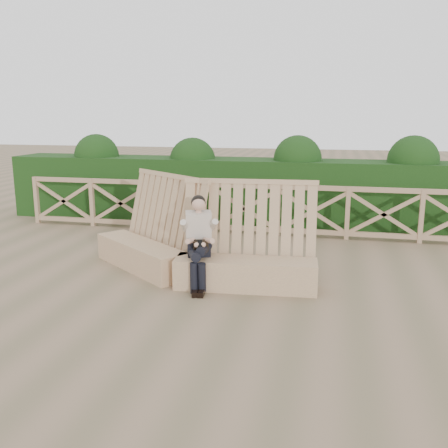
# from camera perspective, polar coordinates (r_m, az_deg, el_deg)

# --- Properties ---
(ground) EXTENTS (60.00, 60.00, 0.00)m
(ground) POSITION_cam_1_polar(r_m,az_deg,el_deg) (7.55, -2.60, -7.24)
(ground) COLOR brown
(ground) RESTS_ON ground
(bench) EXTENTS (3.92, 1.92, 1.58)m
(bench) POSITION_cam_1_polar(r_m,az_deg,el_deg) (7.92, -3.58, -3.27)
(bench) COLOR #9C7659
(bench) RESTS_ON ground
(woman) EXTENTS (0.50, 0.86, 1.37)m
(woman) POSITION_cam_1_polar(r_m,az_deg,el_deg) (7.42, -2.91, -1.63)
(woman) COLOR black
(woman) RESTS_ON ground
(guardrail) EXTENTS (10.10, 0.09, 1.10)m
(guardrail) POSITION_cam_1_polar(r_m,az_deg,el_deg) (10.70, 2.36, 1.78)
(guardrail) COLOR #967457
(guardrail) RESTS_ON ground
(hedge) EXTENTS (12.00, 1.20, 1.50)m
(hedge) POSITION_cam_1_polar(r_m,az_deg,el_deg) (11.83, 3.44, 3.77)
(hedge) COLOR black
(hedge) RESTS_ON ground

